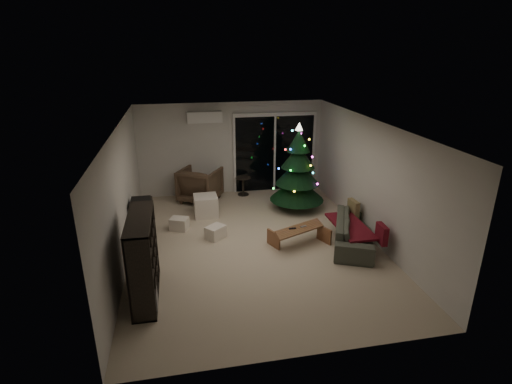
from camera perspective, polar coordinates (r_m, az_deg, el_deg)
room at (r=9.42m, az=0.73°, el=2.42°), size 6.50×7.51×2.60m
bookshelf at (r=6.71m, az=-17.30°, el=-9.16°), size 0.65×1.46×1.42m
media_cabinet at (r=8.69m, az=-15.86°, el=-4.44°), size 0.53×1.26×0.77m
stereo at (r=8.51m, az=-16.15°, el=-1.58°), size 0.39×0.46×0.16m
armchair at (r=10.61m, az=-7.98°, el=1.06°), size 1.31×1.32×0.89m
ottoman at (r=9.73m, az=-7.18°, el=-1.95°), size 0.57×0.57×0.50m
cardboard_box_a at (r=9.14m, az=-10.91°, el=-4.47°), size 0.46×0.41×0.27m
cardboard_box_b at (r=8.62m, az=-5.80°, el=-5.73°), size 0.49×0.48×0.28m
side_table at (r=10.98m, az=-1.85°, el=0.87°), size 0.46×0.46×0.51m
floor_lamp at (r=11.19m, az=-7.07°, el=4.80°), size 0.30×0.30×1.89m
sofa at (r=8.55m, az=13.86°, el=-5.45°), size 1.46×2.06×0.56m
sofa_throw at (r=8.45m, az=13.31°, el=-4.75°), size 0.60×1.38×0.05m
cushion_a at (r=9.09m, az=13.74°, el=-2.27°), size 0.14×0.38×0.37m
cushion_b at (r=8.04m, az=17.52°, el=-5.73°), size 0.14×0.38×0.37m
coffee_table at (r=8.36m, az=6.19°, el=-6.29°), size 1.22×0.83×0.37m
remote_a at (r=8.23m, az=5.24°, el=-5.20°), size 0.14×0.04×0.02m
remote_b at (r=8.35m, az=6.80°, el=-4.89°), size 0.14×0.08×0.02m
christmas_tree at (r=9.85m, az=5.99°, el=3.57°), size 1.77×1.77×2.18m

